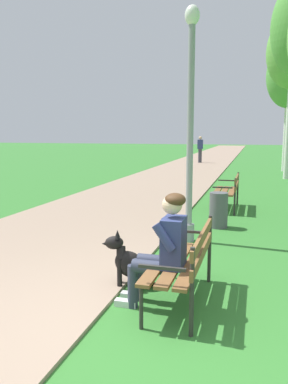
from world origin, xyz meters
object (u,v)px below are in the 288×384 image
(person_seated_on_near_bench, at_px, (164,246))
(dog_black, at_px, (134,266))
(litter_bin, at_px, (219,210))
(pedestrian_distant, at_px, (200,150))
(park_bench_mid, at_px, (229,189))
(park_bench_near, at_px, (185,258))
(lamp_post_near, at_px, (190,124))

(person_seated_on_near_bench, relative_size, dog_black, 1.56)
(litter_bin, bearing_deg, pedestrian_distant, 99.25)
(park_bench_mid, distance_m, dog_black, 5.31)
(dog_black, bearing_deg, litter_bin, 78.10)
(park_bench_mid, relative_size, litter_bin, 2.14)
(park_bench_near, bearing_deg, dog_black, 158.19)
(park_bench_mid, bearing_deg, litter_bin, -91.87)
(person_seated_on_near_bench, bearing_deg, lamp_post_near, 93.79)
(pedestrian_distant, bearing_deg, dog_black, -84.32)
(park_bench_near, relative_size, person_seated_on_near_bench, 1.20)
(litter_bin, bearing_deg, dog_black, -101.90)
(lamp_post_near, bearing_deg, park_bench_mid, 81.24)
(dog_black, xyz_separation_m, pedestrian_distant, (-1.94, 19.56, 0.58))
(person_seated_on_near_bench, height_order, pedestrian_distant, pedestrian_distant)
(park_bench_mid, height_order, pedestrian_distant, pedestrian_distant)
(litter_bin, bearing_deg, lamp_post_near, -109.96)
(dog_black, relative_size, pedestrian_distant, 0.49)
(park_bench_mid, height_order, person_seated_on_near_bench, person_seated_on_near_bench)
(person_seated_on_near_bench, relative_size, pedestrian_distant, 0.76)
(person_seated_on_near_bench, bearing_deg, park_bench_mid, 87.03)
(park_bench_near, height_order, litter_bin, park_bench_near)
(person_seated_on_near_bench, height_order, lamp_post_near, lamp_post_near)
(dog_black, bearing_deg, lamp_post_near, 82.42)
(person_seated_on_near_bench, distance_m, litter_bin, 3.78)
(person_seated_on_near_bench, xyz_separation_m, lamp_post_near, (-0.17, 2.64, 1.33))
(park_bench_mid, bearing_deg, dog_black, -98.27)
(person_seated_on_near_bench, relative_size, lamp_post_near, 0.32)
(park_bench_near, distance_m, park_bench_mid, 5.52)
(park_bench_near, height_order, dog_black, park_bench_near)
(person_seated_on_near_bench, xyz_separation_m, litter_bin, (0.23, 3.76, -0.33))
(litter_bin, bearing_deg, park_bench_mid, 88.13)
(park_bench_near, relative_size, litter_bin, 2.14)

